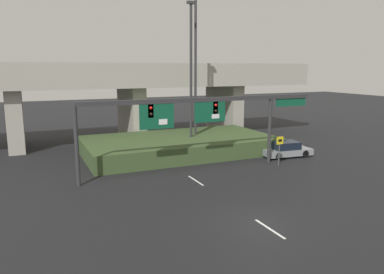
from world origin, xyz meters
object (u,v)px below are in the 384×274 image
(parked_sedan_near_right, at_px, (286,150))
(highway_light_pole_far, at_px, (191,75))
(speed_limit_sign, at_px, (280,147))
(highway_light_pole_near, at_px, (195,65))
(signal_gantry, at_px, (199,111))

(parked_sedan_near_right, bearing_deg, highway_light_pole_far, 149.65)
(speed_limit_sign, xyz_separation_m, highway_light_pole_near, (-3.20, 8.90, 6.35))
(parked_sedan_near_right, bearing_deg, highway_light_pole_near, 137.41)
(signal_gantry, height_order, parked_sedan_near_right, signal_gantry)
(speed_limit_sign, xyz_separation_m, parked_sedan_near_right, (2.64, 2.46, -0.97))
(speed_limit_sign, distance_m, highway_light_pole_near, 11.39)
(highway_light_pole_far, bearing_deg, parked_sedan_near_right, -35.53)
(signal_gantry, relative_size, highway_light_pole_far, 1.41)
(highway_light_pole_far, height_order, parked_sedan_near_right, highway_light_pole_far)
(signal_gantry, height_order, speed_limit_sign, signal_gantry)
(signal_gantry, bearing_deg, parked_sedan_near_right, 7.24)
(highway_light_pole_near, bearing_deg, parked_sedan_near_right, -47.78)
(highway_light_pole_near, distance_m, highway_light_pole_far, 2.05)
(highway_light_pole_near, relative_size, parked_sedan_near_right, 3.39)
(signal_gantry, distance_m, parked_sedan_near_right, 9.92)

